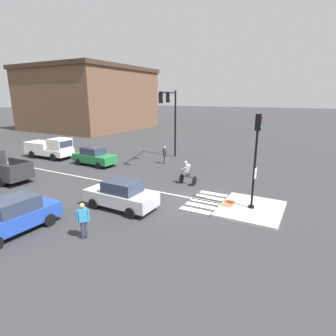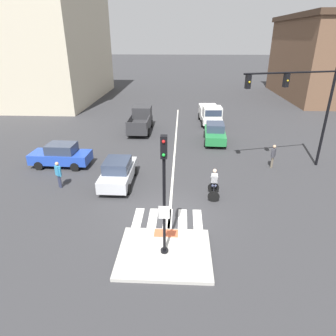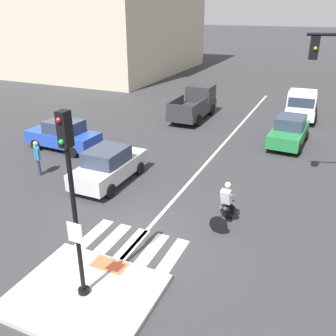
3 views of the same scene
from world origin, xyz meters
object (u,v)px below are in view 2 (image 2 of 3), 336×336
(pickup_truck_white_eastbound_distant, at_px, (210,115))
(pedestrian_waiting_far_side, at_px, (273,154))
(pickup_truck_charcoal_westbound_distant, at_px, (141,120))
(pedestrian_at_curb_left, at_px, (58,173))
(signal_pole, at_px, (164,187))
(car_green_eastbound_far, at_px, (215,133))
(cyclist, at_px, (214,183))
(car_blue_cross_left, at_px, (61,155))
(car_silver_westbound_near, at_px, (118,172))
(traffic_light_mast, at_px, (303,100))

(pickup_truck_white_eastbound_distant, bearing_deg, pedestrian_waiting_far_side, -72.94)
(pickup_truck_white_eastbound_distant, xyz_separation_m, pickup_truck_charcoal_westbound_distant, (-6.92, -2.56, 0.00))
(pickup_truck_charcoal_westbound_distant, bearing_deg, pedestrian_at_curb_left, -105.23)
(signal_pole, xyz_separation_m, car_green_eastbound_far, (3.48, 14.81, -2.40))
(pickup_truck_white_eastbound_distant, height_order, cyclist, pickup_truck_white_eastbound_distant)
(car_blue_cross_left, distance_m, cyclist, 11.05)
(cyclist, bearing_deg, car_green_eastbound_far, 84.25)
(pickup_truck_charcoal_westbound_distant, xyz_separation_m, pedestrian_waiting_far_side, (10.33, -8.55, 0.00))
(signal_pole, distance_m, car_blue_cross_left, 12.18)
(car_blue_cross_left, relative_size, pickup_truck_charcoal_westbound_distant, 0.81)
(car_blue_cross_left, bearing_deg, car_silver_westbound_near, -29.56)
(traffic_light_mast, bearing_deg, signal_pole, -131.25)
(car_silver_westbound_near, bearing_deg, pickup_truck_white_eastbound_distant, 64.33)
(pickup_truck_charcoal_westbound_distant, height_order, pedestrian_at_curb_left, pickup_truck_charcoal_westbound_distant)
(pedestrian_at_curb_left, distance_m, pedestrian_waiting_far_side, 14.14)
(signal_pole, distance_m, car_silver_westbound_near, 7.59)
(car_silver_westbound_near, distance_m, car_green_eastbound_far, 10.74)
(traffic_light_mast, distance_m, car_green_eastbound_far, 8.18)
(car_blue_cross_left, xyz_separation_m, pedestrian_waiting_far_side, (14.77, 0.41, 0.17))
(car_silver_westbound_near, distance_m, cyclist, 5.89)
(car_blue_cross_left, xyz_separation_m, pedestrian_at_curb_left, (1.12, -3.26, 0.17))
(traffic_light_mast, relative_size, car_green_eastbound_far, 1.60)
(signal_pole, distance_m, car_green_eastbound_far, 15.40)
(car_silver_westbound_near, distance_m, pedestrian_at_curb_left, 3.53)
(signal_pole, bearing_deg, pedestrian_waiting_far_side, 53.61)
(car_green_eastbound_far, bearing_deg, car_silver_westbound_near, -128.72)
(cyclist, height_order, pedestrian_at_curb_left, cyclist)
(cyclist, bearing_deg, car_blue_cross_left, 159.00)
(signal_pole, distance_m, cyclist, 6.12)
(car_blue_cross_left, height_order, pedestrian_at_curb_left, pedestrian_at_curb_left)
(pedestrian_waiting_far_side, bearing_deg, cyclist, -135.58)
(signal_pole, relative_size, car_blue_cross_left, 1.23)
(pickup_truck_charcoal_westbound_distant, bearing_deg, signal_pole, -79.39)
(car_silver_westbound_near, bearing_deg, cyclist, -13.35)
(pedestrian_waiting_far_side, bearing_deg, pickup_truck_charcoal_westbound_distant, 140.38)
(signal_pole, bearing_deg, cyclist, 63.78)
(car_green_eastbound_far, bearing_deg, car_blue_cross_left, -152.90)
(car_green_eastbound_far, height_order, pedestrian_waiting_far_side, pedestrian_waiting_far_side)
(pickup_truck_white_eastbound_distant, bearing_deg, car_green_eastbound_far, -90.70)
(pickup_truck_charcoal_westbound_distant, height_order, pedestrian_waiting_far_side, pickup_truck_charcoal_westbound_distant)
(signal_pole, relative_size, car_silver_westbound_near, 1.24)
(cyclist, xyz_separation_m, pedestrian_at_curb_left, (-9.20, 0.70, 0.11))
(pickup_truck_white_eastbound_distant, bearing_deg, traffic_light_mast, -66.60)
(car_silver_westbound_near, bearing_deg, pedestrian_waiting_far_side, 16.45)
(car_silver_westbound_near, height_order, pickup_truck_white_eastbound_distant, pickup_truck_white_eastbound_distant)
(signal_pole, relative_size, car_green_eastbound_far, 1.22)
(traffic_light_mast, bearing_deg, car_blue_cross_left, -178.33)
(pickup_truck_white_eastbound_distant, bearing_deg, cyclist, -93.88)
(pickup_truck_charcoal_westbound_distant, relative_size, pedestrian_waiting_far_side, 3.06)
(pickup_truck_charcoal_westbound_distant, bearing_deg, car_silver_westbound_near, -89.33)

